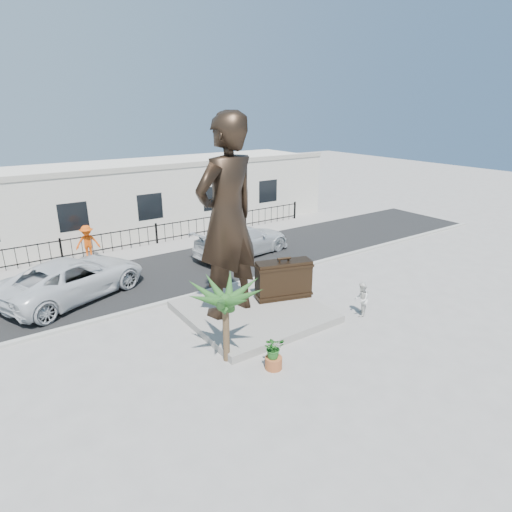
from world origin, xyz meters
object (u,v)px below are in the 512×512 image
Objects in this scene: statue at (227,218)px; car_white at (74,278)px; suitcase at (284,280)px; tourist at (361,299)px.

statue is 1.19× the size of car_white.
suitcase is 1.65× the size of tourist.
tourist is at bearing -36.53° from suitcase.
suitcase is at bearing 163.36° from statue.
statue is 6.32m from tourist.
statue is 7.94m from car_white.
tourist is at bearing -155.10° from car_white.
tourist is at bearing 135.38° from statue.
tourist is 12.42m from car_white.
suitcase is at bearing -92.19° from tourist.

